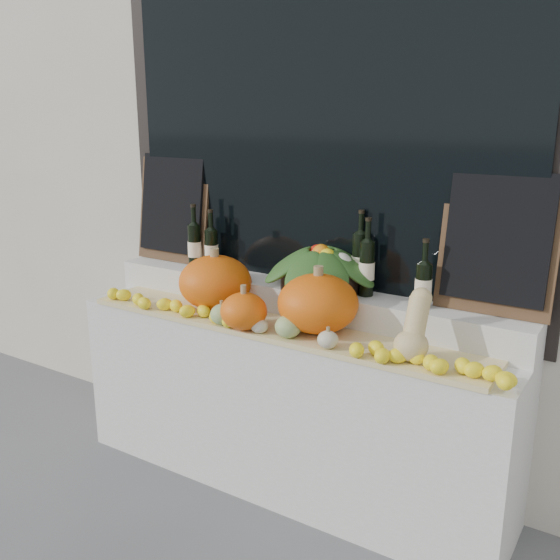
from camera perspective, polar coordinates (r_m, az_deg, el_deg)
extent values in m
cube|color=beige|center=(3.58, 7.35, 20.78)|extent=(7.00, 0.90, 4.50)
cube|color=black|center=(3.16, 3.52, 15.24)|extent=(2.40, 0.04, 2.10)
cube|color=black|center=(3.13, 3.25, 15.24)|extent=(2.20, 0.02, 2.00)
cube|color=silver|center=(3.27, 0.72, -11.26)|extent=(2.30, 0.55, 0.88)
cube|color=silver|center=(3.20, 2.16, -1.86)|extent=(2.30, 0.25, 0.16)
cube|color=tan|center=(2.99, -0.51, -4.42)|extent=(2.10, 0.32, 0.02)
ellipsoid|color=orange|center=(3.23, -5.94, -0.21)|extent=(0.41, 0.41, 0.28)
ellipsoid|color=orange|center=(2.88, 3.49, -2.14)|extent=(0.40, 0.40, 0.27)
ellipsoid|color=orange|center=(2.93, -3.33, -2.86)|extent=(0.27, 0.27, 0.17)
ellipsoid|color=#D4B87C|center=(2.63, 11.89, -5.88)|extent=(0.14, 0.14, 0.13)
cylinder|color=#D4B87C|center=(2.63, 12.41, -3.30)|extent=(0.09, 0.14, 0.18)
sphere|color=#D4B87C|center=(2.65, 12.79, -1.63)|extent=(0.09, 0.09, 0.09)
ellipsoid|color=#336E21|center=(2.82, 0.75, -4.28)|extent=(0.12, 0.12, 0.10)
cylinder|color=olive|center=(2.80, 0.76, -3.07)|extent=(0.02, 0.02, 0.02)
ellipsoid|color=#336E21|center=(3.00, -5.35, -3.15)|extent=(0.11, 0.11, 0.10)
cylinder|color=olive|center=(2.99, -5.38, -2.04)|extent=(0.02, 0.02, 0.02)
ellipsoid|color=beige|center=(2.89, -1.89, -4.23)|extent=(0.08, 0.08, 0.07)
cylinder|color=olive|center=(2.87, -1.90, -3.41)|extent=(0.02, 0.02, 0.02)
ellipsoid|color=yellow|center=(2.93, -3.42, -3.18)|extent=(0.13, 0.13, 0.14)
cylinder|color=olive|center=(2.91, -3.44, -1.66)|extent=(0.02, 0.02, 0.02)
ellipsoid|color=beige|center=(2.71, 4.40, -5.46)|extent=(0.09, 0.09, 0.08)
cylinder|color=olive|center=(2.70, 4.42, -4.46)|extent=(0.02, 0.02, 0.02)
cylinder|color=black|center=(3.10, 3.75, 0.13)|extent=(0.40, 0.40, 0.11)
cylinder|color=black|center=(3.49, -7.81, 2.99)|extent=(0.07, 0.07, 0.25)
cylinder|color=black|center=(3.46, -7.91, 5.84)|extent=(0.03, 0.03, 0.10)
cylinder|color=white|center=(3.49, -7.80, 2.83)|extent=(0.08, 0.08, 0.08)
cylinder|color=black|center=(3.45, -7.95, 6.75)|extent=(0.03, 0.03, 0.02)
cylinder|color=black|center=(3.46, -6.28, 2.71)|extent=(0.07, 0.07, 0.23)
cylinder|color=black|center=(3.43, -6.36, 5.38)|extent=(0.03, 0.03, 0.10)
cylinder|color=white|center=(3.46, -6.28, 2.55)|extent=(0.08, 0.08, 0.08)
cylinder|color=black|center=(3.42, -6.39, 6.31)|extent=(0.03, 0.03, 0.02)
cylinder|color=black|center=(3.07, 7.32, 1.61)|extent=(0.08, 0.08, 0.29)
cylinder|color=black|center=(3.03, 7.44, 5.17)|extent=(0.03, 0.03, 0.10)
cylinder|color=white|center=(3.07, 7.31, 1.43)|extent=(0.08, 0.08, 0.08)
cylinder|color=black|center=(3.02, 7.48, 6.21)|extent=(0.03, 0.03, 0.02)
cylinder|color=black|center=(3.00, 7.93, 1.03)|extent=(0.07, 0.07, 0.26)
cylinder|color=black|center=(2.96, 8.06, 4.45)|extent=(0.03, 0.03, 0.10)
cylinder|color=white|center=(3.00, 7.92, 0.85)|extent=(0.08, 0.08, 0.08)
cylinder|color=black|center=(2.95, 8.10, 5.52)|extent=(0.03, 0.03, 0.02)
cylinder|color=black|center=(2.87, 12.96, -0.52)|extent=(0.07, 0.07, 0.20)
cylinder|color=black|center=(2.83, 13.15, 2.42)|extent=(0.03, 0.03, 0.10)
cylinder|color=white|center=(2.87, 12.95, -0.71)|extent=(0.08, 0.08, 0.08)
cylinder|color=black|center=(2.82, 13.21, 3.53)|extent=(0.03, 0.03, 0.02)
cube|color=#4C331E|center=(3.70, -9.71, 6.47)|extent=(0.50, 0.11, 0.62)
cube|color=black|center=(3.68, -9.89, 6.90)|extent=(0.44, 0.10, 0.56)
cube|color=#4C331E|center=(2.83, 19.29, 3.13)|extent=(0.50, 0.11, 0.62)
cube|color=black|center=(2.81, 19.28, 3.68)|extent=(0.44, 0.10, 0.56)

